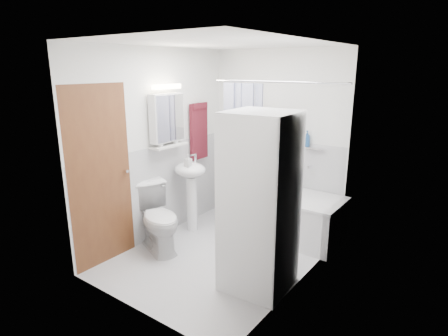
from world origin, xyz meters
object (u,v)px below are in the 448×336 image
Objects in this scene: sink at (191,180)px; washer_dryer at (259,203)px; toilet at (158,218)px; bathtub at (283,212)px.

sink is 0.59× the size of washer_dryer.
washer_dryer is 1.48m from toilet.
washer_dryer reaches higher than bathtub.
sink is 1.58m from washer_dryer.
washer_dryer reaches higher than sink.
washer_dryer is (1.43, -0.63, 0.18)m from sink.
sink reaches higher than bathtub.
washer_dryer is (0.35, -1.21, 0.57)m from bathtub.
toilet is (-1.05, -1.24, 0.07)m from bathtub.
bathtub is 1.89× the size of toilet.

